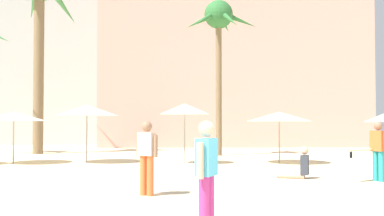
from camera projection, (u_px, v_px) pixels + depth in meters
hotel_pink at (229, 60)px, 36.91m from camera, size 18.69×9.96×13.13m
palm_tree_far_left at (219, 26)px, 24.55m from camera, size 3.85×3.86×7.99m
cafe_umbrella_0 at (279, 117)px, 19.68m from camera, size 2.68×2.68×2.12m
cafe_umbrella_3 at (185, 109)px, 19.48m from camera, size 2.02×2.02×2.45m
cafe_umbrella_5 at (87, 110)px, 20.02m from camera, size 2.66×2.66×2.42m
cafe_umbrella_6 at (14, 116)px, 19.58m from camera, size 2.62×2.62×2.13m
person_mid_right at (376, 149)px, 13.72m from camera, size 2.39×1.67×1.70m
person_near_right at (299, 167)px, 14.30m from camera, size 1.00×0.69×0.96m
person_mid_left at (207, 172)px, 7.09m from camera, size 0.37×0.59×1.70m
person_near_left at (147, 155)px, 10.95m from camera, size 0.55×0.43×1.70m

